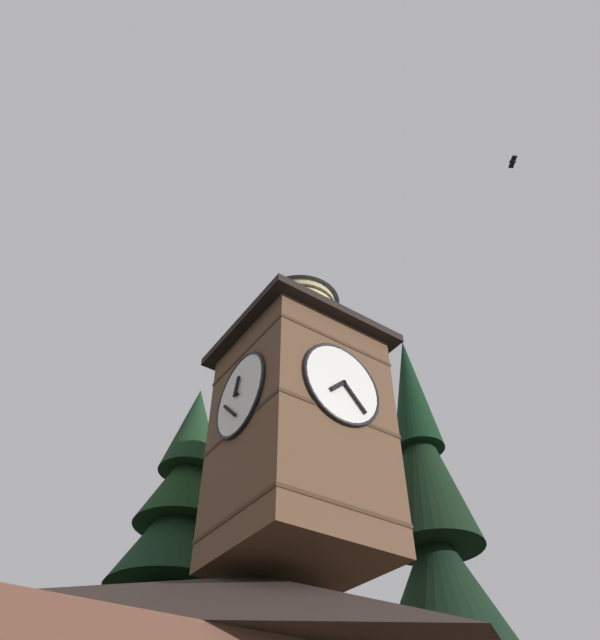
# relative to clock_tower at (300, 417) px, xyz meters

# --- Properties ---
(clock_tower) EXTENTS (4.44, 4.44, 9.54)m
(clock_tower) POSITION_rel_clock_tower_xyz_m (0.00, 0.00, 0.00)
(clock_tower) COLOR brown
(clock_tower) RESTS_ON building_main
(pine_tree_aside) EXTENTS (6.35, 6.35, 18.68)m
(pine_tree_aside) POSITION_rel_clock_tower_xyz_m (-7.36, -2.50, -3.31)
(pine_tree_aside) COLOR #473323
(pine_tree_aside) RESTS_ON ground_plane
(moon) EXTENTS (2.24, 2.24, 2.24)m
(moon) POSITION_rel_clock_tower_xyz_m (-16.08, -39.31, 6.07)
(moon) COLOR silver
(flying_bird_high) EXTENTS (0.45, 0.55, 0.15)m
(flying_bird_high) POSITION_rel_clock_tower_xyz_m (-5.76, 5.89, 10.38)
(flying_bird_high) COLOR black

